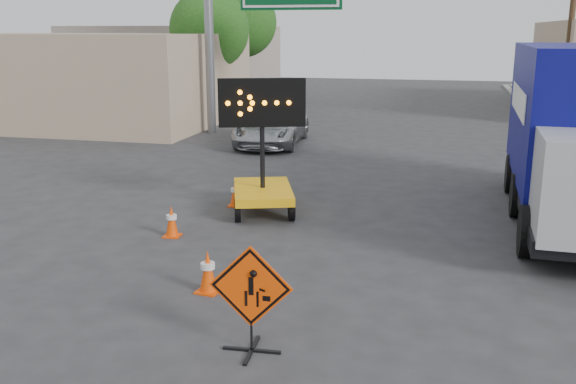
% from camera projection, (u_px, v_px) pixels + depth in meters
% --- Properties ---
extents(ground, '(100.00, 100.00, 0.00)m').
position_uv_depth(ground, '(196.00, 362.00, 8.27)').
color(ground, '#2D2D30').
rests_on(ground, ground).
extents(storefront_left_near, '(14.00, 10.00, 4.00)m').
position_uv_depth(storefront_left_near, '(74.00, 78.00, 29.87)').
color(storefront_left_near, tan).
rests_on(storefront_left_near, ground).
extents(storefront_left_far, '(12.00, 10.00, 4.40)m').
position_uv_depth(storefront_left_far, '(176.00, 60.00, 43.22)').
color(storefront_left_far, '#A29287').
rests_on(storefront_left_far, ground).
extents(highway_gantry, '(6.18, 0.38, 6.90)m').
position_uv_depth(highway_gantry, '(258.00, 6.00, 24.96)').
color(highway_gantry, slate).
rests_on(highway_gantry, ground).
extents(utility_pole_far, '(1.80, 0.26, 9.00)m').
position_uv_depth(utility_pole_far, '(572.00, 18.00, 27.85)').
color(utility_pole_far, '#4B3220').
rests_on(utility_pole_far, ground).
extents(tree_left_near, '(3.71, 3.71, 6.03)m').
position_uv_depth(tree_left_near, '(209.00, 30.00, 29.82)').
color(tree_left_near, '#4B3220').
rests_on(tree_left_near, ground).
extents(tree_left_far, '(4.10, 4.10, 6.66)m').
position_uv_depth(tree_left_far, '(242.00, 22.00, 37.47)').
color(tree_left_far, '#4B3220').
rests_on(tree_left_far, ground).
extents(construction_sign, '(1.12, 0.79, 1.48)m').
position_uv_depth(construction_sign, '(251.00, 296.00, 8.35)').
color(construction_sign, black).
rests_on(construction_sign, ground).
extents(arrow_board, '(1.96, 2.50, 3.12)m').
position_uv_depth(arrow_board, '(263.00, 183.00, 14.93)').
color(arrow_board, '#F3AA0D').
rests_on(arrow_board, ground).
extents(pickup_truck, '(2.44, 4.83, 1.31)m').
position_uv_depth(pickup_truck, '(272.00, 127.00, 23.77)').
color(pickup_truck, '#A6A8AD').
rests_on(pickup_truck, ground).
extents(cone_a, '(0.41, 0.41, 0.72)m').
position_uv_depth(cone_a, '(208.00, 271.00, 10.40)').
color(cone_a, '#F14305').
rests_on(cone_a, ground).
extents(cone_b, '(0.36, 0.36, 0.66)m').
position_uv_depth(cone_b, '(172.00, 221.00, 13.22)').
color(cone_b, '#F14305').
rests_on(cone_b, ground).
extents(cone_c, '(0.32, 0.32, 0.64)m').
position_uv_depth(cone_c, '(235.00, 193.00, 15.52)').
color(cone_c, '#F14305').
rests_on(cone_c, ground).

